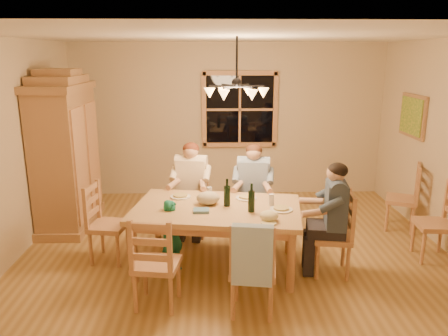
{
  "coord_description": "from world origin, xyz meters",
  "views": [
    {
      "loc": [
        -0.3,
        -5.23,
        2.5
      ],
      "look_at": [
        -0.15,
        0.1,
        1.1
      ],
      "focal_mm": 35.0,
      "sensor_mm": 36.0,
      "label": 1
    }
  ],
  "objects_px": {
    "adult_slate_man": "(334,205)",
    "chair_end_left": "(109,237)",
    "chair_near_left": "(157,278)",
    "chair_spare_front": "(433,236)",
    "adult_plaid_man": "(253,180)",
    "wine_bottle_a": "(227,192)",
    "adult_woman": "(191,178)",
    "chair_near_right": "(253,284)",
    "chair_far_left": "(192,214)",
    "child": "(172,236)",
    "dining_table": "(217,215)",
    "chair_far_right": "(253,217)",
    "wine_bottle_b": "(251,198)",
    "chair_spare_back": "(400,209)",
    "chair_end_right": "(331,249)",
    "armoire": "(66,156)",
    "chandelier": "(237,91)"
  },
  "relations": [
    {
      "from": "adult_slate_man",
      "to": "chair_end_left",
      "type": "bearing_deg",
      "value": 90.0
    },
    {
      "from": "chair_near_left",
      "to": "chair_spare_front",
      "type": "xyz_separation_m",
      "value": [
        3.31,
        0.96,
        0.0
      ]
    },
    {
      "from": "adult_plaid_man",
      "to": "chair_near_left",
      "type": "bearing_deg",
      "value": 64.8
    },
    {
      "from": "chair_end_left",
      "to": "wine_bottle_a",
      "type": "distance_m",
      "value": 1.59
    },
    {
      "from": "adult_woman",
      "to": "chair_near_right",
      "type": "bearing_deg",
      "value": 117.9
    },
    {
      "from": "chair_near_right",
      "to": "chair_far_left",
      "type": "bearing_deg",
      "value": 117.9
    },
    {
      "from": "adult_slate_man",
      "to": "adult_woman",
      "type": "bearing_deg",
      "value": 63.43
    },
    {
      "from": "chair_far_left",
      "to": "adult_plaid_man",
      "type": "relative_size",
      "value": 1.13
    },
    {
      "from": "adult_woman",
      "to": "child",
      "type": "height_order",
      "value": "adult_woman"
    },
    {
      "from": "chair_spare_front",
      "to": "dining_table",
      "type": "bearing_deg",
      "value": 98.55
    },
    {
      "from": "dining_table",
      "to": "chair_far_right",
      "type": "bearing_deg",
      "value": 58.98
    },
    {
      "from": "dining_table",
      "to": "child",
      "type": "relative_size",
      "value": 2.4
    },
    {
      "from": "chair_far_left",
      "to": "chair_far_right",
      "type": "distance_m",
      "value": 0.86
    },
    {
      "from": "chair_end_left",
      "to": "adult_slate_man",
      "type": "bearing_deg",
      "value": 90.0
    },
    {
      "from": "chair_near_right",
      "to": "adult_plaid_man",
      "type": "xyz_separation_m",
      "value": [
        0.17,
        1.83,
        0.54
      ]
    },
    {
      "from": "wine_bottle_b",
      "to": "child",
      "type": "distance_m",
      "value": 1.04
    },
    {
      "from": "chair_near_right",
      "to": "chair_spare_front",
      "type": "height_order",
      "value": "same"
    },
    {
      "from": "adult_woman",
      "to": "chair_spare_back",
      "type": "relative_size",
      "value": 0.88
    },
    {
      "from": "chair_near_left",
      "to": "chair_end_right",
      "type": "relative_size",
      "value": 1.0
    },
    {
      "from": "armoire",
      "to": "adult_plaid_man",
      "type": "xyz_separation_m",
      "value": [
        2.69,
        -0.56,
        -0.22
      ]
    },
    {
      "from": "chandelier",
      "to": "chair_spare_front",
      "type": "bearing_deg",
      "value": -6.1
    },
    {
      "from": "chair_near_right",
      "to": "child",
      "type": "relative_size",
      "value": 1.13
    },
    {
      "from": "chair_near_right",
      "to": "adult_slate_man",
      "type": "xyz_separation_m",
      "value": [
        0.99,
        0.78,
        0.54
      ]
    },
    {
      "from": "child",
      "to": "chair_spare_back",
      "type": "xyz_separation_m",
      "value": [
        3.22,
        1.18,
        -0.13
      ]
    },
    {
      "from": "chandelier",
      "to": "chair_end_right",
      "type": "height_order",
      "value": "chandelier"
    },
    {
      "from": "chair_spare_front",
      "to": "chair_far_left",
      "type": "bearing_deg",
      "value": 80.21
    },
    {
      "from": "chair_far_right",
      "to": "chair_spare_back",
      "type": "bearing_deg",
      "value": -165.07
    },
    {
      "from": "chair_near_left",
      "to": "wine_bottle_a",
      "type": "height_order",
      "value": "wine_bottle_a"
    },
    {
      "from": "chair_end_left",
      "to": "wine_bottle_b",
      "type": "relative_size",
      "value": 3.0
    },
    {
      "from": "chair_spare_front",
      "to": "chair_near_left",
      "type": "bearing_deg",
      "value": 112.0
    },
    {
      "from": "armoire",
      "to": "chair_near_left",
      "type": "distance_m",
      "value": 2.84
    },
    {
      "from": "chandelier",
      "to": "adult_slate_man",
      "type": "relative_size",
      "value": 0.88
    },
    {
      "from": "dining_table",
      "to": "wine_bottle_b",
      "type": "xyz_separation_m",
      "value": [
        0.39,
        -0.17,
        0.26
      ]
    },
    {
      "from": "chair_far_left",
      "to": "wine_bottle_a",
      "type": "height_order",
      "value": "wine_bottle_a"
    },
    {
      "from": "chandelier",
      "to": "chair_far_left",
      "type": "height_order",
      "value": "chandelier"
    },
    {
      "from": "wine_bottle_a",
      "to": "adult_plaid_man",
      "type": "bearing_deg",
      "value": 64.59
    },
    {
      "from": "adult_woman",
      "to": "wine_bottle_b",
      "type": "distance_m",
      "value": 1.36
    },
    {
      "from": "adult_woman",
      "to": "wine_bottle_b",
      "type": "relative_size",
      "value": 2.65
    },
    {
      "from": "adult_slate_man",
      "to": "child",
      "type": "xyz_separation_m",
      "value": [
        -1.85,
        0.11,
        -0.4
      ]
    },
    {
      "from": "adult_woman",
      "to": "chair_spare_front",
      "type": "xyz_separation_m",
      "value": [
        3.04,
        -0.85,
        -0.54
      ]
    },
    {
      "from": "chair_far_right",
      "to": "adult_plaid_man",
      "type": "distance_m",
      "value": 0.54
    },
    {
      "from": "dining_table",
      "to": "adult_plaid_man",
      "type": "distance_m",
      "value": 1.01
    },
    {
      "from": "child",
      "to": "chair_spare_back",
      "type": "distance_m",
      "value": 3.43
    },
    {
      "from": "chair_end_left",
      "to": "adult_plaid_man",
      "type": "relative_size",
      "value": 1.13
    },
    {
      "from": "adult_woman",
      "to": "chair_end_left",
      "type": "bearing_deg",
      "value": 46.74
    },
    {
      "from": "chair_end_left",
      "to": "chair_end_right",
      "type": "xyz_separation_m",
      "value": [
        2.66,
        -0.4,
        0.0
      ]
    },
    {
      "from": "chair_end_left",
      "to": "adult_woman",
      "type": "relative_size",
      "value": 1.13
    },
    {
      "from": "chandelier",
      "to": "chair_spare_front",
      "type": "distance_m",
      "value": 3.04
    },
    {
      "from": "armoire",
      "to": "chair_end_left",
      "type": "height_order",
      "value": "armoire"
    },
    {
      "from": "adult_slate_man",
      "to": "wine_bottle_a",
      "type": "bearing_deg",
      "value": 87.71
    }
  ]
}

